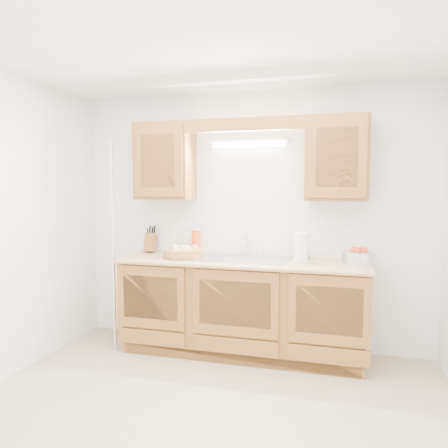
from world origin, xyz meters
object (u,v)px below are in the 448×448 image
(knife_block, at_px, (151,242))
(paper_towel, at_px, (302,248))
(fruit_basket, at_px, (184,252))
(apple_bowl, at_px, (359,256))

(knife_block, bearing_deg, paper_towel, -7.19)
(fruit_basket, xyz_separation_m, knife_block, (-0.45, 0.23, 0.05))
(knife_block, relative_size, apple_bowl, 0.99)
(fruit_basket, relative_size, apple_bowl, 1.60)
(knife_block, bearing_deg, fruit_basket, -26.81)
(knife_block, height_order, paper_towel, paper_towel)
(paper_towel, distance_m, apple_bowl, 0.50)
(knife_block, height_order, apple_bowl, knife_block)
(apple_bowl, bearing_deg, fruit_basket, -177.04)
(fruit_basket, xyz_separation_m, paper_towel, (1.12, 0.03, 0.08))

